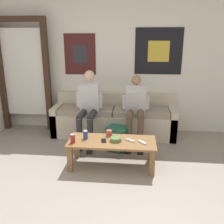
{
  "coord_description": "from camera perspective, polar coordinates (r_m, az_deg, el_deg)",
  "views": [
    {
      "loc": [
        0.65,
        -2.29,
        1.8
      ],
      "look_at": [
        0.28,
        1.37,
        0.68
      ],
      "focal_mm": 40.0,
      "sensor_mm": 36.0,
      "label": 1
    }
  ],
  "objects": [
    {
      "name": "backpack",
      "position": [
        4.12,
        1.21,
        -6.13
      ],
      "size": [
        0.4,
        0.38,
        0.39
      ],
      "color": "#1E5642",
      "rests_on": "ground_plane"
    },
    {
      "name": "coffee_table",
      "position": [
        3.56,
        -0.0,
        -7.57
      ],
      "size": [
        1.23,
        0.52,
        0.39
      ],
      "color": "olive",
      "rests_on": "ground_plane"
    },
    {
      "name": "pillar_candle",
      "position": [
        3.69,
        -0.66,
        -4.83
      ],
      "size": [
        0.09,
        0.09,
        0.1
      ],
      "color": "#B24C42",
      "rests_on": "coffee_table"
    },
    {
      "name": "person_seated_adult",
      "position": [
        4.31,
        -5.45,
        1.7
      ],
      "size": [
        0.47,
        0.81,
        1.24
      ],
      "color": "#2D2D33",
      "rests_on": "ground_plane"
    },
    {
      "name": "door_frame",
      "position": [
        5.09,
        -19.54,
        9.18
      ],
      "size": [
        1.0,
        0.1,
        2.15
      ],
      "color": "#382319",
      "rests_on": "ground_plane"
    },
    {
      "name": "wall_back",
      "position": [
        4.86,
        -1.89,
        10.74
      ],
      "size": [
        10.0,
        0.07,
        2.55
      ],
      "color": "white",
      "rests_on": "ground_plane"
    },
    {
      "name": "couch",
      "position": [
        4.72,
        0.43,
        -1.76
      ],
      "size": [
        2.26,
        0.67,
        0.76
      ],
      "color": "beige",
      "rests_on": "ground_plane"
    },
    {
      "name": "game_controller_near_left",
      "position": [
        3.52,
        4.19,
        -6.5
      ],
      "size": [
        0.13,
        0.12,
        0.03
      ],
      "color": "white",
      "rests_on": "coffee_table"
    },
    {
      "name": "ground_plane",
      "position": [
        2.99,
        -8.49,
        -20.34
      ],
      "size": [
        18.0,
        18.0,
        0.0
      ],
      "primitive_type": "plane",
      "color": "gray"
    },
    {
      "name": "ceramic_bowl",
      "position": [
        3.52,
        0.88,
        -6.16
      ],
      "size": [
        0.17,
        0.17,
        0.06
      ],
      "color": "#607F47",
      "rests_on": "coffee_table"
    },
    {
      "name": "drink_can_blue",
      "position": [
        3.59,
        -6.08,
        -5.22
      ],
      "size": [
        0.07,
        0.07,
        0.12
      ],
      "color": "#28479E",
      "rests_on": "coffee_table"
    },
    {
      "name": "cell_phone",
      "position": [
        3.53,
        -1.91,
        -6.56
      ],
      "size": [
        0.09,
        0.15,
        0.01
      ],
      "color": "black",
      "rests_on": "coffee_table"
    },
    {
      "name": "game_controller_near_right",
      "position": [
        3.48,
        6.95,
        -6.9
      ],
      "size": [
        0.12,
        0.13,
        0.03
      ],
      "color": "white",
      "rests_on": "coffee_table"
    },
    {
      "name": "drink_can_red",
      "position": [
        3.49,
        -8.97,
        -6.01
      ],
      "size": [
        0.07,
        0.07,
        0.12
      ],
      "color": "maroon",
      "rests_on": "coffee_table"
    },
    {
      "name": "person_seated_teen",
      "position": [
        4.27,
        5.39,
        1.01
      ],
      "size": [
        0.47,
        0.82,
        1.15
      ],
      "color": "brown",
      "rests_on": "ground_plane"
    }
  ]
}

